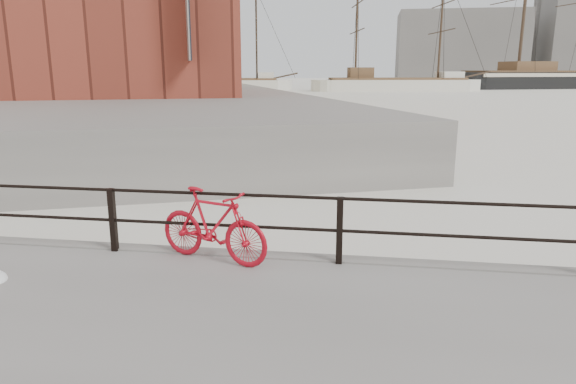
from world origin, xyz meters
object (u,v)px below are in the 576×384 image
at_px(bicycle, 213,225).
at_px(schooner_mid, 396,91).
at_px(schooner_left, 225,90).
at_px(workboat_far, 107,103).

bearing_deg(bicycle, schooner_mid, 103.46).
bearing_deg(schooner_left, bicycle, -85.83).
bearing_deg(schooner_left, workboat_far, -104.95).
bearing_deg(schooner_left, schooner_mid, -12.49).
bearing_deg(workboat_far, schooner_mid, 16.59).
distance_m(bicycle, schooner_mid, 73.94).
relative_size(schooner_mid, schooner_left, 1.23).
distance_m(bicycle, schooner_left, 77.01).
relative_size(bicycle, schooner_mid, 0.07).
height_order(bicycle, schooner_left, schooner_left).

